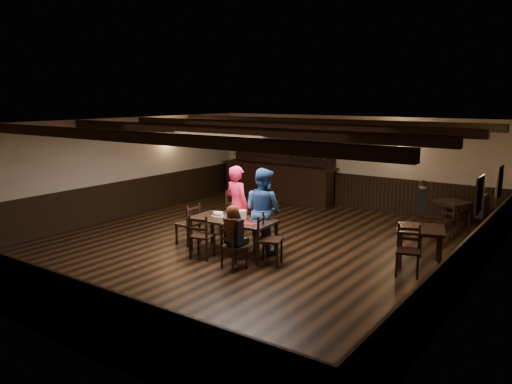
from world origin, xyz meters
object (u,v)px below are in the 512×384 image
Objects in this scene: woman_pink at (237,206)px; cake at (218,214)px; bar_counter at (279,177)px; chair_near_right at (231,244)px; man_blue at (263,210)px; dining_table at (233,222)px; chair_near_left at (200,233)px.

woman_pink is 0.52m from cake.
bar_counter is (-1.97, 4.79, -0.17)m from woman_pink.
cake is 5.59m from bar_counter.
chair_near_right is 1.40m from man_blue.
chair_near_right is 1.31m from cake.
cake is at bearing 140.16° from chair_near_right.
chair_near_left is at bearing -115.45° from dining_table.
man_blue is at bearing 32.58° from cake.
chair_near_left is at bearing -82.07° from cake.
cake is (-0.09, 0.68, 0.25)m from chair_near_left.
dining_table is 5.75m from bar_counter.
bar_counter is at bearing 112.88° from dining_table.
cake is at bearing -70.93° from bar_counter.
bar_counter reaches higher than chair_near_left.
chair_near_left is 1.43m from man_blue.
man_blue reaches higher than dining_table.
bar_counter is (-1.83, 5.29, -0.06)m from cake.
chair_near_right is (0.57, -0.80, -0.18)m from dining_table.
man_blue reaches higher than woman_pink.
cake is at bearing 97.93° from chair_near_left.
bar_counter is at bearing -54.51° from man_blue.
chair_near_right is 0.49× the size of woman_pink.
woman_pink is (-0.27, 0.51, 0.21)m from dining_table.
cake is (-0.98, 0.82, 0.28)m from chair_near_right.
chair_near_left is 3.56× the size of cake.
man_blue is 0.46× the size of bar_counter.
bar_counter is (-1.92, 5.96, 0.18)m from chair_near_left.
cake is (-0.14, -0.49, -0.10)m from woman_pink.
man_blue reaches higher than chair_near_right.
chair_near_left is (-0.32, -0.66, -0.14)m from dining_table.
chair_near_right is (0.89, -0.14, -0.03)m from chair_near_left.
chair_near_right is at bearing 135.43° from woman_pink.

